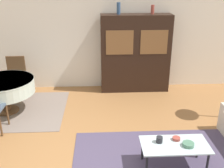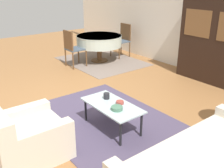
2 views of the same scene
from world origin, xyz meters
The scene contains 12 objects.
wall_back centered at (0.00, 3.63, 1.35)m, with size 10.00×0.06×2.70m.
area_rug centered at (0.96, 0.33, 0.01)m, with size 2.86×1.93×0.01m.
dining_rug centered at (-1.99, 2.30, 0.01)m, with size 2.36×1.85×0.01m.
coffee_table centered at (1.08, 0.29, 0.37)m, with size 1.01×0.51×0.40m.
display_cabinet centered at (0.88, 3.35, 0.96)m, with size 1.71×0.46×1.92m.
dining_table centered at (-2.04, 2.25, 0.59)m, with size 1.27×1.27×0.73m.
dining_chair_far centered at (-2.04, 3.10, 0.56)m, with size 0.44×0.44×0.97m.
cup centered at (0.86, 0.35, 0.46)m, with size 0.10×0.10×0.09m.
bowl centered at (1.27, 0.23, 0.44)m, with size 0.17×0.17×0.05m.
bowl_small centered at (1.14, 0.40, 0.44)m, with size 0.12×0.12×0.04m.
vase_tall centered at (0.45, 3.35, 2.05)m, with size 0.09×0.09×0.27m.
vase_short centered at (1.25, 3.35, 2.02)m, with size 0.08×0.08×0.21m.
Camera 1 is at (-0.02, -2.94, 2.72)m, focal length 42.00 mm.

